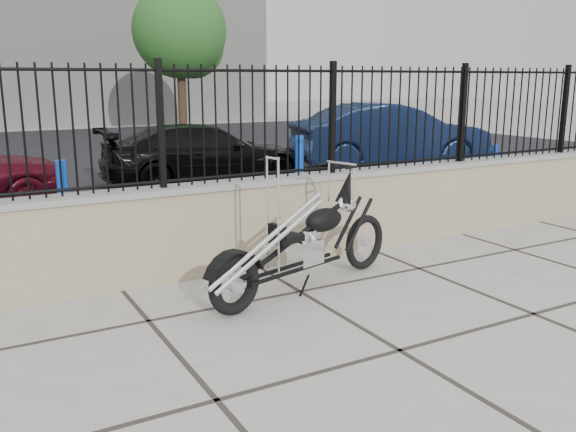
# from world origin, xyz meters

# --- Properties ---
(ground_plane) EXTENTS (90.00, 90.00, 0.00)m
(ground_plane) POSITION_xyz_m (0.00, 0.00, 0.00)
(ground_plane) COLOR #99968E
(ground_plane) RESTS_ON ground
(parking_lot) EXTENTS (30.00, 30.00, 0.00)m
(parking_lot) POSITION_xyz_m (0.00, 12.50, 0.00)
(parking_lot) COLOR black
(parking_lot) RESTS_ON ground
(retaining_wall) EXTENTS (14.00, 0.36, 0.96)m
(retaining_wall) POSITION_xyz_m (0.00, 2.50, 0.48)
(retaining_wall) COLOR gray
(retaining_wall) RESTS_ON ground_plane
(iron_fence) EXTENTS (14.00, 0.08, 1.20)m
(iron_fence) POSITION_xyz_m (0.00, 2.50, 1.56)
(iron_fence) COLOR black
(iron_fence) RESTS_ON retaining_wall
(background_building) EXTENTS (22.00, 6.00, 8.00)m
(background_building) POSITION_xyz_m (0.00, 26.50, 4.00)
(background_building) COLOR beige
(background_building) RESTS_ON ground_plane
(chopper_motorcycle) EXTENTS (2.31, 1.02, 1.37)m
(chopper_motorcycle) POSITION_xyz_m (0.04, 1.52, 0.69)
(chopper_motorcycle) COLOR black
(chopper_motorcycle) RESTS_ON ground_plane
(car_black) EXTENTS (4.12, 1.94, 1.16)m
(car_black) POSITION_xyz_m (1.52, 7.78, 0.58)
(car_black) COLOR black
(car_black) RESTS_ON parking_lot
(car_blue) EXTENTS (4.71, 2.60, 1.47)m
(car_blue) POSITION_xyz_m (6.01, 7.70, 0.74)
(car_blue) COLOR black
(car_blue) RESTS_ON parking_lot
(bollard_a) EXTENTS (0.17, 0.17, 1.07)m
(bollard_a) POSITION_xyz_m (-1.68, 4.32, 0.53)
(bollard_a) COLOR blue
(bollard_a) RESTS_ON ground_plane
(bollard_b) EXTENTS (0.16, 0.16, 1.14)m
(bollard_b) POSITION_xyz_m (1.98, 4.91, 0.57)
(bollard_b) COLOR #0E37D8
(bollard_b) RESTS_ON ground_plane
(bollard_c) EXTENTS (0.11, 0.11, 0.85)m
(bollard_c) POSITION_xyz_m (5.75, 4.38, 0.43)
(bollard_c) COLOR #0C21BF
(bollard_c) RESTS_ON ground_plane
(tree_right) EXTENTS (3.13, 3.13, 5.28)m
(tree_right) POSITION_xyz_m (4.32, 16.85, 3.70)
(tree_right) COLOR #382619
(tree_right) RESTS_ON ground_plane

